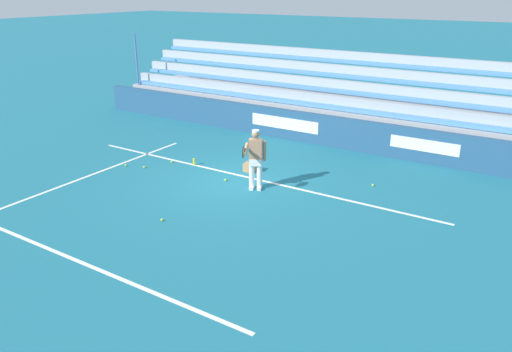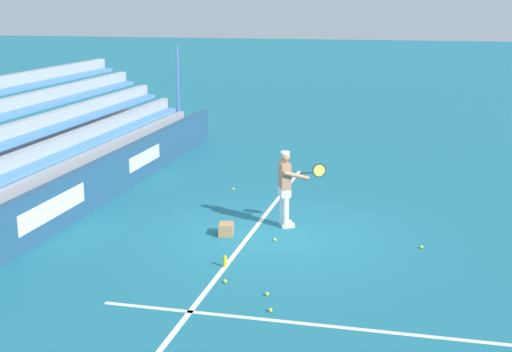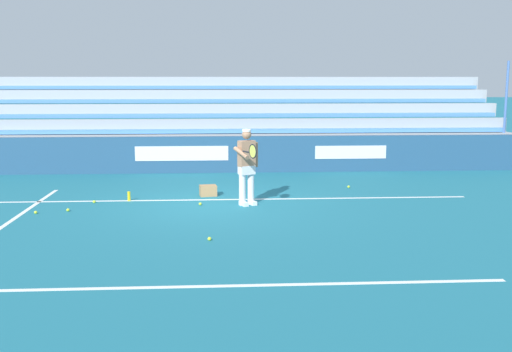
% 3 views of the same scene
% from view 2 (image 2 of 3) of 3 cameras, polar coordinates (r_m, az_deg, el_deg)
% --- Properties ---
extents(ground_plane, '(160.00, 160.00, 0.00)m').
position_cam_2_polar(ground_plane, '(15.42, 1.39, -4.78)').
color(ground_plane, '#1E6B7F').
extents(court_baseline_white, '(12.00, 0.10, 0.01)m').
position_cam_2_polar(court_baseline_white, '(15.53, -0.42, -4.64)').
color(court_baseline_white, white).
rests_on(court_baseline_white, ground).
extents(court_sideline_white, '(0.10, 12.00, 0.01)m').
position_cam_2_polar(court_sideline_white, '(11.35, 17.33, -12.53)').
color(court_sideline_white, white).
rests_on(court_sideline_white, ground).
extents(back_wall_sponsor_board, '(20.19, 0.25, 1.10)m').
position_cam_2_polar(back_wall_sponsor_board, '(16.86, -14.53, -1.65)').
color(back_wall_sponsor_board, navy).
rests_on(back_wall_sponsor_board, ground).
extents(tennis_player, '(0.57, 1.07, 1.71)m').
position_cam_2_polar(tennis_player, '(15.80, 2.40, -0.95)').
color(tennis_player, silver).
rests_on(tennis_player, ground).
extents(ball_box_cardboard, '(0.44, 0.36, 0.26)m').
position_cam_2_polar(ball_box_cardboard, '(15.43, -2.40, -4.27)').
color(ball_box_cardboard, '#A87F51').
rests_on(ball_box_cardboard, ground).
extents(tennis_ball_far_right, '(0.07, 0.07, 0.07)m').
position_cam_2_polar(tennis_ball_far_right, '(19.05, -1.83, -1.04)').
color(tennis_ball_far_right, '#CCE533').
rests_on(tennis_ball_far_right, ground).
extents(tennis_ball_far_left, '(0.07, 0.07, 0.07)m').
position_cam_2_polar(tennis_ball_far_left, '(15.06, 1.52, -5.12)').
color(tennis_ball_far_left, '#CCE533').
rests_on(tennis_ball_far_left, ground).
extents(tennis_ball_toward_net, '(0.07, 0.07, 0.07)m').
position_cam_2_polar(tennis_ball_toward_net, '(11.79, 1.15, -10.67)').
color(tennis_ball_toward_net, '#CCE533').
rests_on(tennis_ball_toward_net, ground).
extents(tennis_ball_by_box, '(0.07, 0.07, 0.07)m').
position_cam_2_polar(tennis_ball_by_box, '(15.01, 13.11, -5.55)').
color(tennis_ball_by_box, '#CCE533').
rests_on(tennis_ball_by_box, ground).
extents(tennis_ball_stray_back, '(0.07, 0.07, 0.07)m').
position_cam_2_polar(tennis_ball_stray_back, '(12.39, 0.89, -9.42)').
color(tennis_ball_stray_back, '#CCE533').
rests_on(tennis_ball_stray_back, ground).
extents(tennis_ball_on_baseline, '(0.07, 0.07, 0.07)m').
position_cam_2_polar(tennis_ball_on_baseline, '(12.93, -2.48, -8.41)').
color(tennis_ball_on_baseline, '#CCE533').
rests_on(tennis_ball_on_baseline, ground).
extents(water_bottle, '(0.07, 0.07, 0.22)m').
position_cam_2_polar(water_bottle, '(13.64, -2.49, -6.84)').
color(water_bottle, yellow).
rests_on(water_bottle, ground).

